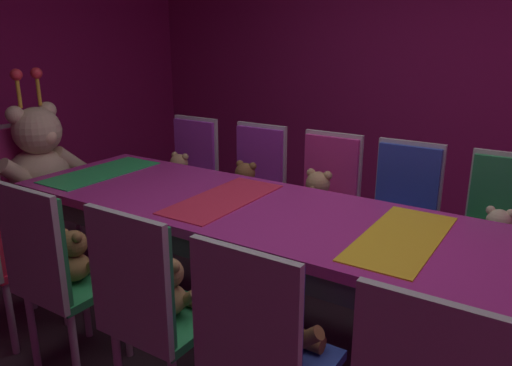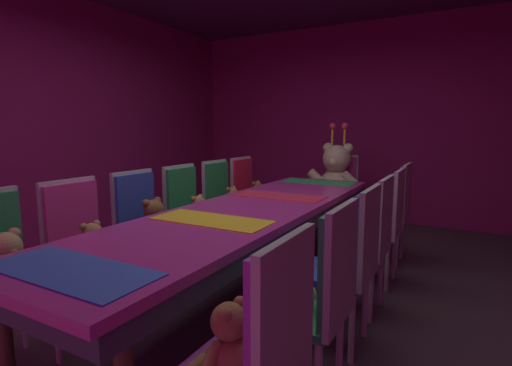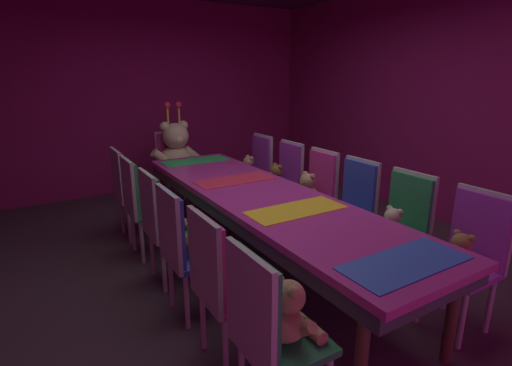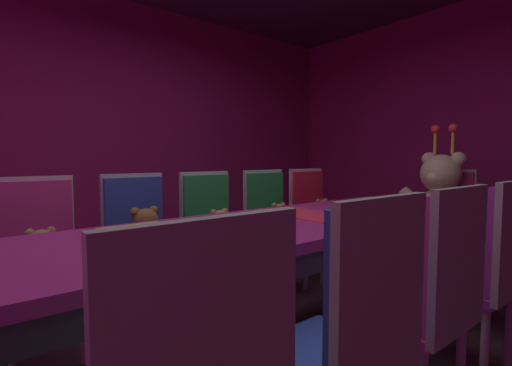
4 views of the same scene
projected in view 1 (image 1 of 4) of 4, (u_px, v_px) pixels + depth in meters
name	position (u px, v px, depth m)	size (l,w,h in m)	color
ground_plane	(299.00, 344.00, 2.69)	(7.90, 7.90, 0.00)	#3F2D38
wall_right	(443.00, 58.00, 4.37)	(0.12, 6.40, 2.80)	#8C1959
banquet_table	(303.00, 232.00, 2.50)	(0.90, 3.49, 0.75)	#B22D8C
chair_left_2	(257.00, 346.00, 1.70)	(0.42, 0.41, 0.98)	#2D47B2
teddy_left_2	(279.00, 325.00, 1.82)	(0.27, 0.34, 0.32)	brown
chair_left_3	(145.00, 299.00, 1.99)	(0.42, 0.41, 0.98)	#268C4C
teddy_left_3	(170.00, 289.00, 2.11)	(0.22, 0.28, 0.27)	#9E7247
chair_left_4	(50.00, 265.00, 2.29)	(0.42, 0.41, 0.98)	#268C4C
teddy_left_4	(76.00, 258.00, 2.41)	(0.22, 0.28, 0.26)	olive
teddy_left_5	(15.00, 235.00, 2.68)	(0.21, 0.28, 0.26)	brown
chair_right_1	(501.00, 223.00, 2.78)	(0.42, 0.41, 0.98)	#268C4C
teddy_right_1	(497.00, 235.00, 2.68)	(0.22, 0.28, 0.27)	beige
chair_right_2	(403.00, 205.00, 3.07)	(0.42, 0.41, 0.98)	#2D47B2
chair_right_3	(327.00, 191.00, 3.33)	(0.42, 0.41, 0.98)	#CC338C
teddy_right_3	(317.00, 198.00, 3.21)	(0.26, 0.33, 0.32)	tan
chair_right_4	(256.00, 178.00, 3.63)	(0.42, 0.41, 0.98)	purple
teddy_right_4	(245.00, 185.00, 3.52)	(0.24, 0.31, 0.29)	brown
chair_right_5	(191.00, 167.00, 3.92)	(0.42, 0.41, 0.98)	purple
teddy_right_5	(179.00, 174.00, 3.81)	(0.23, 0.30, 0.28)	tan
throne_chair	(30.00, 175.00, 3.70)	(0.41, 0.42, 0.98)	#CC338C
king_teddy_bear	(41.00, 158.00, 3.57)	(0.72, 0.56, 0.92)	beige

